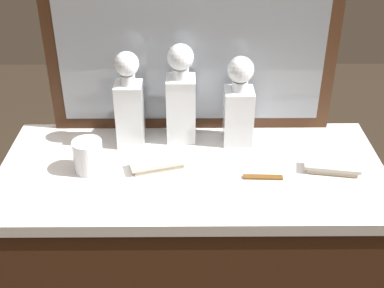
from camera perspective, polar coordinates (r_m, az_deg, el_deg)
name	(u,v)px	position (r m, az deg, el deg)	size (l,w,h in m)	color
dresser	(192,279)	(1.78, 0.00, -14.87)	(1.12, 0.52, 0.91)	#472816
dresser_mirror	(191,37)	(1.57, -0.06, 11.85)	(0.89, 0.03, 0.62)	#472816
crystal_decanter_left	(239,109)	(1.57, 5.22, 3.92)	(0.09, 0.09, 0.28)	white
crystal_decanter_rear	(130,108)	(1.56, -6.97, 3.98)	(0.08, 0.08, 0.30)	white
crystal_decanter_right	(181,102)	(1.57, -1.24, 4.67)	(0.09, 0.09, 0.31)	white
crystal_tumbler_rear	(88,157)	(1.48, -11.49, -1.47)	(0.08, 0.08, 0.10)	white
silver_brush_center	(158,164)	(1.48, -3.85, -2.21)	(0.17, 0.10, 0.02)	#B7A88C
silver_brush_front	(332,167)	(1.52, 15.34, -2.52)	(0.17, 0.09, 0.02)	#B7A88C
tortoiseshell_comb	(263,177)	(1.46, 7.91, -3.68)	(0.11, 0.02, 0.01)	brown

